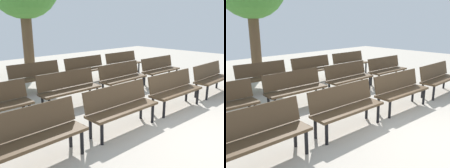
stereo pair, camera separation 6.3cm
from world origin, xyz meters
The scene contains 11 objects.
ground_plane centered at (0.00, 0.00, 0.00)m, with size 24.00×24.00×0.00m, color #B2A899.
bench_r0_c0 centered at (-2.70, 1.64, 0.50)m, with size 1.60×0.49×0.87m.
bench_r0_c1 centered at (-0.87, 1.62, 0.50)m, with size 1.61×0.52×0.87m.
bench_r0_c2 centered at (0.93, 1.55, 0.50)m, with size 1.62×0.56×0.87m.
bench_r0_c3 centered at (2.82, 1.50, 0.50)m, with size 1.60×0.49×0.87m.
bench_r1_c1 centered at (-0.82, 3.44, 0.50)m, with size 1.61×0.51×0.87m.
bench_r1_c2 centered at (1.00, 3.37, 0.50)m, with size 1.60×0.48×0.87m.
bench_r1_c3 centered at (2.84, 3.32, 0.50)m, with size 1.61×0.52×0.87m.
bench_r2_c1 centered at (-0.78, 5.20, 0.50)m, with size 1.61×0.52×0.87m.
bench_r2_c2 centered at (1.07, 5.16, 0.50)m, with size 1.60×0.49×0.87m.
bench_r2_c3 centered at (2.90, 5.13, 0.50)m, with size 1.61×0.50×0.87m.
Camera 2 is at (-4.08, -1.53, 2.09)m, focal length 39.14 mm.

